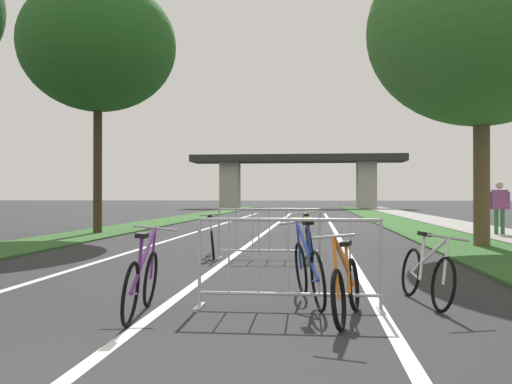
{
  "coord_description": "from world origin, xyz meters",
  "views": [
    {
      "loc": [
        1.75,
        -2.73,
        1.31
      ],
      "look_at": [
        0.66,
        7.92,
        1.38
      ],
      "focal_mm": 40.1,
      "sensor_mm": 36.0,
      "label": 1
    }
  ],
  "objects_px": {
    "crowd_barrier_nearest": "(289,265)",
    "tree_left_pine_far": "(98,46)",
    "bicycle_orange_3": "(346,288)",
    "crowd_barrier_second": "(269,234)",
    "bicycle_purple_5": "(142,281)",
    "bicycle_silver_0": "(212,240)",
    "bicycle_blue_4": "(308,270)",
    "bicycle_white_1": "(426,274)",
    "pedestrian_with_backpack": "(499,203)",
    "bicycle_yellow_2": "(309,240)",
    "tree_right_maple_mid": "(481,30)"
  },
  "relations": [
    {
      "from": "bicycle_orange_3",
      "to": "pedestrian_with_backpack",
      "type": "height_order",
      "value": "pedestrian_with_backpack"
    },
    {
      "from": "crowd_barrier_nearest",
      "to": "crowd_barrier_second",
      "type": "distance_m",
      "value": 5.15
    },
    {
      "from": "tree_left_pine_far",
      "to": "bicycle_purple_5",
      "type": "xyz_separation_m",
      "value": [
        5.48,
        -12.73,
        -6.05
      ]
    },
    {
      "from": "bicycle_blue_4",
      "to": "bicycle_purple_5",
      "type": "height_order",
      "value": "bicycle_blue_4"
    },
    {
      "from": "bicycle_silver_0",
      "to": "bicycle_white_1",
      "type": "distance_m",
      "value": 6.08
    },
    {
      "from": "bicycle_silver_0",
      "to": "bicycle_white_1",
      "type": "bearing_deg",
      "value": -65.05
    },
    {
      "from": "crowd_barrier_second",
      "to": "pedestrian_with_backpack",
      "type": "bearing_deg",
      "value": 46.69
    },
    {
      "from": "crowd_barrier_nearest",
      "to": "bicycle_yellow_2",
      "type": "distance_m",
      "value": 5.46
    },
    {
      "from": "bicycle_white_1",
      "to": "pedestrian_with_backpack",
      "type": "relative_size",
      "value": 0.95
    },
    {
      "from": "crowd_barrier_nearest",
      "to": "bicycle_silver_0",
      "type": "height_order",
      "value": "crowd_barrier_nearest"
    },
    {
      "from": "tree_right_maple_mid",
      "to": "bicycle_silver_0",
      "type": "height_order",
      "value": "tree_right_maple_mid"
    },
    {
      "from": "bicycle_silver_0",
      "to": "pedestrian_with_backpack",
      "type": "height_order",
      "value": "pedestrian_with_backpack"
    },
    {
      "from": "tree_left_pine_far",
      "to": "tree_right_maple_mid",
      "type": "distance_m",
      "value": 12.2
    },
    {
      "from": "bicycle_orange_3",
      "to": "tree_right_maple_mid",
      "type": "bearing_deg",
      "value": -101.75
    },
    {
      "from": "bicycle_yellow_2",
      "to": "bicycle_orange_3",
      "type": "xyz_separation_m",
      "value": [
        0.45,
        -5.94,
        -0.03
      ]
    },
    {
      "from": "crowd_barrier_nearest",
      "to": "bicycle_orange_3",
      "type": "bearing_deg",
      "value": -37.48
    },
    {
      "from": "tree_right_maple_mid",
      "to": "pedestrian_with_backpack",
      "type": "relative_size",
      "value": 4.52
    },
    {
      "from": "bicycle_yellow_2",
      "to": "bicycle_blue_4",
      "type": "distance_m",
      "value": 5.03
    },
    {
      "from": "tree_left_pine_far",
      "to": "pedestrian_with_backpack",
      "type": "xyz_separation_m",
      "value": [
        13.19,
        0.06,
        -5.35
      ]
    },
    {
      "from": "tree_left_pine_far",
      "to": "pedestrian_with_backpack",
      "type": "distance_m",
      "value": 14.23
    },
    {
      "from": "crowd_barrier_nearest",
      "to": "bicycle_purple_5",
      "type": "xyz_separation_m",
      "value": [
        -1.57,
        -0.51,
        -0.14
      ]
    },
    {
      "from": "bicycle_orange_3",
      "to": "crowd_barrier_second",
      "type": "bearing_deg",
      "value": -65.5
    },
    {
      "from": "bicycle_silver_0",
      "to": "bicycle_blue_4",
      "type": "bearing_deg",
      "value": -77.9
    },
    {
      "from": "tree_right_maple_mid",
      "to": "bicycle_blue_4",
      "type": "distance_m",
      "value": 10.36
    },
    {
      "from": "crowd_barrier_second",
      "to": "pedestrian_with_backpack",
      "type": "relative_size",
      "value": 1.22
    },
    {
      "from": "bicycle_silver_0",
      "to": "bicycle_blue_4",
      "type": "height_order",
      "value": "bicycle_blue_4"
    },
    {
      "from": "crowd_barrier_second",
      "to": "pedestrian_with_backpack",
      "type": "height_order",
      "value": "pedestrian_with_backpack"
    },
    {
      "from": "bicycle_yellow_2",
      "to": "bicycle_blue_4",
      "type": "xyz_separation_m",
      "value": [
        0.05,
        -5.03,
        0.03
      ]
    },
    {
      "from": "crowd_barrier_second",
      "to": "bicycle_silver_0",
      "type": "xyz_separation_m",
      "value": [
        -1.25,
        0.39,
        -0.17
      ]
    },
    {
      "from": "tree_left_pine_far",
      "to": "crowd_barrier_second",
      "type": "relative_size",
      "value": 4.05
    },
    {
      "from": "bicycle_silver_0",
      "to": "bicycle_yellow_2",
      "type": "height_order",
      "value": "bicycle_yellow_2"
    },
    {
      "from": "tree_left_pine_far",
      "to": "pedestrian_with_backpack",
      "type": "bearing_deg",
      "value": 0.26
    },
    {
      "from": "bicycle_white_1",
      "to": "pedestrian_with_backpack",
      "type": "xyz_separation_m",
      "value": [
        4.5,
        11.75,
        0.71
      ]
    },
    {
      "from": "tree_right_maple_mid",
      "to": "bicycle_silver_0",
      "type": "bearing_deg",
      "value": -155.75
    },
    {
      "from": "crowd_barrier_nearest",
      "to": "bicycle_purple_5",
      "type": "height_order",
      "value": "crowd_barrier_nearest"
    },
    {
      "from": "bicycle_yellow_2",
      "to": "bicycle_purple_5",
      "type": "bearing_deg",
      "value": -110.33
    },
    {
      "from": "tree_right_maple_mid",
      "to": "bicycle_blue_4",
      "type": "xyz_separation_m",
      "value": [
        -4.27,
        -7.94,
        -5.1
      ]
    },
    {
      "from": "bicycle_yellow_2",
      "to": "crowd_barrier_nearest",
      "type": "bearing_deg",
      "value": -95.86
    },
    {
      "from": "crowd_barrier_nearest",
      "to": "tree_left_pine_far",
      "type": "bearing_deg",
      "value": 119.98
    },
    {
      "from": "pedestrian_with_backpack",
      "to": "bicycle_purple_5",
      "type": "bearing_deg",
      "value": 67.25
    },
    {
      "from": "bicycle_white_1",
      "to": "bicycle_yellow_2",
      "type": "distance_m",
      "value": 5.13
    },
    {
      "from": "pedestrian_with_backpack",
      "to": "bicycle_blue_4",
      "type": "bearing_deg",
      "value": 71.81
    },
    {
      "from": "bicycle_silver_0",
      "to": "bicycle_purple_5",
      "type": "height_order",
      "value": "bicycle_purple_5"
    },
    {
      "from": "tree_left_pine_far",
      "to": "crowd_barrier_nearest",
      "type": "height_order",
      "value": "tree_left_pine_far"
    },
    {
      "from": "tree_left_pine_far",
      "to": "bicycle_yellow_2",
      "type": "bearing_deg",
      "value": -43.12
    },
    {
      "from": "tree_left_pine_far",
      "to": "bicycle_blue_4",
      "type": "relative_size",
      "value": 4.97
    },
    {
      "from": "crowd_barrier_nearest",
      "to": "bicycle_yellow_2",
      "type": "xyz_separation_m",
      "value": [
        0.17,
        5.46,
        -0.15
      ]
    },
    {
      "from": "tree_left_pine_far",
      "to": "crowd_barrier_nearest",
      "type": "xyz_separation_m",
      "value": [
        7.05,
        -12.22,
        -5.91
      ]
    },
    {
      "from": "bicycle_white_1",
      "to": "bicycle_silver_0",
      "type": "bearing_deg",
      "value": -64.49
    },
    {
      "from": "tree_right_maple_mid",
      "to": "bicycle_blue_4",
      "type": "relative_size",
      "value": 4.55
    }
  ]
}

